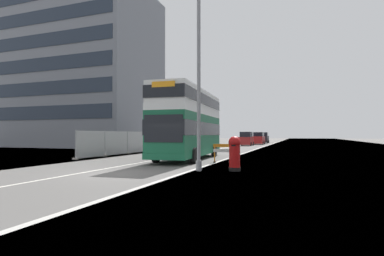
{
  "coord_description": "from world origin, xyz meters",
  "views": [
    {
      "loc": [
        8.0,
        -11.96,
        1.79
      ],
      "look_at": [
        1.61,
        5.77,
        2.2
      ],
      "focal_mm": 28.24,
      "sensor_mm": 36.0,
      "label": 1
    }
  ],
  "objects_px": {
    "double_decker_bus": "(189,123)",
    "car_receding_mid": "(246,139)",
    "lamppost_foreground": "(199,78)",
    "red_pillar_postbox": "(235,152)",
    "car_oncoming_near": "(201,140)",
    "roadworks_barrier": "(226,151)",
    "car_far_side": "(263,138)",
    "car_receding_far": "(259,139)"
  },
  "relations": [
    {
      "from": "lamppost_foreground",
      "to": "roadworks_barrier",
      "type": "bearing_deg",
      "value": 86.31
    },
    {
      "from": "lamppost_foreground",
      "to": "red_pillar_postbox",
      "type": "relative_size",
      "value": 5.67
    },
    {
      "from": "car_far_side",
      "to": "double_decker_bus",
      "type": "bearing_deg",
      "value": -90.38
    },
    {
      "from": "car_far_side",
      "to": "red_pillar_postbox",
      "type": "bearing_deg",
      "value": -85.11
    },
    {
      "from": "double_decker_bus",
      "to": "car_oncoming_near",
      "type": "relative_size",
      "value": 2.56
    },
    {
      "from": "lamppost_foreground",
      "to": "red_pillar_postbox",
      "type": "xyz_separation_m",
      "value": [
        1.66,
        0.62,
        -3.66
      ]
    },
    {
      "from": "double_decker_bus",
      "to": "car_far_side",
      "type": "bearing_deg",
      "value": 89.62
    },
    {
      "from": "lamppost_foreground",
      "to": "car_oncoming_near",
      "type": "bearing_deg",
      "value": 107.95
    },
    {
      "from": "lamppost_foreground",
      "to": "car_receding_far",
      "type": "relative_size",
      "value": 2.11
    },
    {
      "from": "red_pillar_postbox",
      "to": "car_receding_mid",
      "type": "height_order",
      "value": "car_receding_mid"
    },
    {
      "from": "double_decker_bus",
      "to": "car_receding_far",
      "type": "xyz_separation_m",
      "value": [
        0.42,
        35.63,
        -1.59
      ]
    },
    {
      "from": "red_pillar_postbox",
      "to": "car_oncoming_near",
      "type": "relative_size",
      "value": 0.41
    },
    {
      "from": "lamppost_foreground",
      "to": "car_far_side",
      "type": "height_order",
      "value": "lamppost_foreground"
    },
    {
      "from": "double_decker_bus",
      "to": "car_oncoming_near",
      "type": "xyz_separation_m",
      "value": [
        -5.52,
        19.55,
        -1.59
      ]
    },
    {
      "from": "red_pillar_postbox",
      "to": "car_far_side",
      "type": "bearing_deg",
      "value": 94.89
    },
    {
      "from": "double_decker_bus",
      "to": "car_oncoming_near",
      "type": "height_order",
      "value": "double_decker_bus"
    },
    {
      "from": "car_receding_mid",
      "to": "car_receding_far",
      "type": "height_order",
      "value": "car_receding_mid"
    },
    {
      "from": "car_receding_mid",
      "to": "car_far_side",
      "type": "height_order",
      "value": "car_far_side"
    },
    {
      "from": "car_receding_far",
      "to": "lamppost_foreground",
      "type": "bearing_deg",
      "value": -86.59
    },
    {
      "from": "double_decker_bus",
      "to": "red_pillar_postbox",
      "type": "relative_size",
      "value": 6.23
    },
    {
      "from": "red_pillar_postbox",
      "to": "car_oncoming_near",
      "type": "bearing_deg",
      "value": 111.64
    },
    {
      "from": "red_pillar_postbox",
      "to": "double_decker_bus",
      "type": "bearing_deg",
      "value": 127.81
    },
    {
      "from": "double_decker_bus",
      "to": "car_receding_mid",
      "type": "relative_size",
      "value": 2.73
    },
    {
      "from": "red_pillar_postbox",
      "to": "car_oncoming_near",
      "type": "distance_m",
      "value": 27.39
    },
    {
      "from": "roadworks_barrier",
      "to": "car_receding_mid",
      "type": "bearing_deg",
      "value": 97.32
    },
    {
      "from": "red_pillar_postbox",
      "to": "car_receding_mid",
      "type": "xyz_separation_m",
      "value": [
        -5.23,
        34.22,
        0.1
      ]
    },
    {
      "from": "car_receding_mid",
      "to": "roadworks_barrier",
      "type": "bearing_deg",
      "value": -82.68
    },
    {
      "from": "double_decker_bus",
      "to": "car_receding_mid",
      "type": "height_order",
      "value": "double_decker_bus"
    },
    {
      "from": "car_receding_mid",
      "to": "double_decker_bus",
      "type": "bearing_deg",
      "value": -88.69
    },
    {
      "from": "lamppost_foreground",
      "to": "roadworks_barrier",
      "type": "xyz_separation_m",
      "value": [
        0.3,
        4.63,
        -3.84
      ]
    },
    {
      "from": "red_pillar_postbox",
      "to": "lamppost_foreground",
      "type": "bearing_deg",
      "value": -159.57
    },
    {
      "from": "double_decker_bus",
      "to": "red_pillar_postbox",
      "type": "bearing_deg",
      "value": -52.19
    },
    {
      "from": "lamppost_foreground",
      "to": "car_receding_far",
      "type": "xyz_separation_m",
      "value": [
        -2.51,
        42.16,
        -3.55
      ]
    },
    {
      "from": "double_decker_bus",
      "to": "lamppost_foreground",
      "type": "distance_m",
      "value": 7.42
    },
    {
      "from": "red_pillar_postbox",
      "to": "car_receding_far",
      "type": "bearing_deg",
      "value": 95.73
    },
    {
      "from": "roadworks_barrier",
      "to": "car_far_side",
      "type": "height_order",
      "value": "car_far_side"
    },
    {
      "from": "car_oncoming_near",
      "to": "roadworks_barrier",
      "type": "bearing_deg",
      "value": -67.81
    },
    {
      "from": "roadworks_barrier",
      "to": "car_receding_far",
      "type": "relative_size",
      "value": 0.37
    },
    {
      "from": "double_decker_bus",
      "to": "car_far_side",
      "type": "relative_size",
      "value": 2.65
    },
    {
      "from": "red_pillar_postbox",
      "to": "car_oncoming_near",
      "type": "height_order",
      "value": "car_oncoming_near"
    },
    {
      "from": "lamppost_foreground",
      "to": "roadworks_barrier",
      "type": "distance_m",
      "value": 6.02
    },
    {
      "from": "double_decker_bus",
      "to": "car_receding_mid",
      "type": "bearing_deg",
      "value": 91.31
    }
  ]
}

